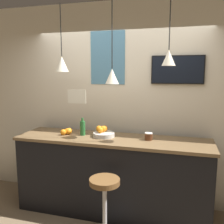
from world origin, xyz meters
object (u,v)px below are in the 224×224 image
Objects in this scene: bar_stool at (105,199)px; spread_jar at (149,136)px; mounted_tv at (177,70)px; juice_bottle at (83,128)px; fruit_bowl at (103,133)px.

spread_jar is at bearing 59.49° from bar_stool.
bar_stool is 1.89m from mounted_tv.
juice_bottle is at bearing 180.00° from spread_jar.
juice_bottle reaches higher than bar_stool.
fruit_bowl is 1.20× the size of juice_bottle.
bar_stool is 3.13× the size of juice_bottle.
mounted_tv reaches higher than bar_stool.
mounted_tv is (1.23, 0.36, 0.79)m from juice_bottle.
juice_bottle is (-0.52, 0.66, 0.64)m from bar_stool.
bar_stool is 1.06m from juice_bottle.
fruit_bowl reaches higher than bar_stool.
mounted_tv is at bearing 48.36° from spread_jar.
spread_jar is at bearing -131.64° from mounted_tv.
mounted_tv reaches higher than fruit_bowl.
fruit_bowl is 2.89× the size of spread_jar.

